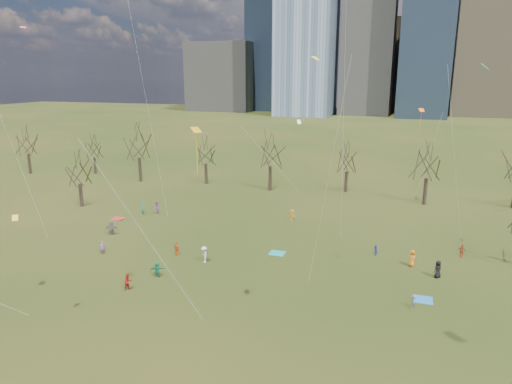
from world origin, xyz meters
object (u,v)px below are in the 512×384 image
(blanket_teal, at_px, (277,253))
(blanket_navy, at_px, (423,300))
(blanket_crimson, at_px, (118,219))
(person_4, at_px, (177,249))
(person_2, at_px, (128,282))

(blanket_teal, height_order, blanket_navy, same)
(blanket_crimson, distance_m, person_4, 16.21)
(blanket_teal, height_order, person_4, person_4)
(blanket_teal, distance_m, blanket_crimson, 23.94)
(blanket_crimson, relative_size, person_4, 1.10)
(blanket_navy, xyz_separation_m, person_2, (-24.58, -6.38, 0.74))
(blanket_navy, relative_size, person_2, 1.06)
(blanket_teal, xyz_separation_m, blanket_navy, (14.54, -6.09, 0.00))
(blanket_crimson, bearing_deg, blanket_navy, -16.26)
(blanket_crimson, height_order, person_4, person_4)
(blanket_teal, distance_m, person_4, 10.64)
(blanket_crimson, relative_size, person_2, 1.06)
(blanket_teal, bearing_deg, person_4, -158.46)
(blanket_navy, bearing_deg, person_2, -165.45)
(person_2, bearing_deg, blanket_navy, -54.81)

